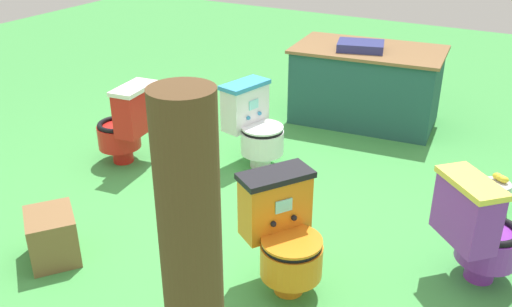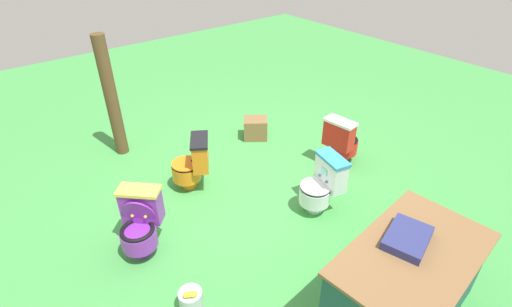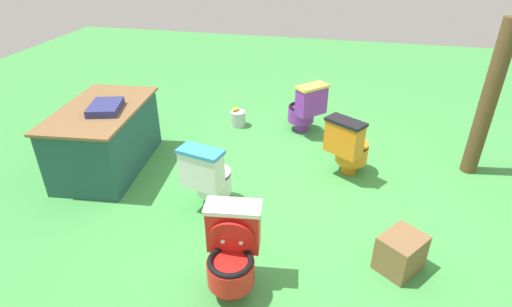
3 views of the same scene
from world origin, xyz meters
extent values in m
plane|color=#429947|center=(0.00, 0.00, 0.00)|extent=(14.00, 14.00, 0.00)
cylinder|color=purple|center=(1.63, 0.13, 0.07)|extent=(0.25, 0.25, 0.14)
cylinder|color=purple|center=(1.64, 0.14, 0.24)|extent=(0.52, 0.52, 0.20)
torus|color=black|center=(1.64, 0.14, 0.35)|extent=(0.50, 0.50, 0.04)
cylinder|color=#EACC4C|center=(1.64, 0.14, 0.30)|extent=(0.34, 0.34, 0.01)
cube|color=purple|center=(1.50, 0.00, 0.51)|extent=(0.42, 0.42, 0.37)
cube|color=#EACC4C|center=(1.50, 0.00, 0.71)|extent=(0.46, 0.46, 0.04)
cube|color=#8CE0E5|center=(1.57, 0.07, 0.56)|extent=(0.08, 0.08, 0.08)
cylinder|color=purple|center=(1.57, 0.07, 0.49)|extent=(0.31, 0.31, 0.35)
sphere|color=#EACC4C|center=(1.53, 0.13, 0.46)|extent=(0.04, 0.04, 0.04)
sphere|color=#EACC4C|center=(1.62, 0.03, 0.46)|extent=(0.04, 0.04, 0.04)
cylinder|color=red|center=(-1.43, 0.29, 0.07)|extent=(0.20, 0.20, 0.14)
cylinder|color=red|center=(-1.45, 0.29, 0.24)|extent=(0.41, 0.41, 0.20)
torus|color=black|center=(-1.45, 0.29, 0.35)|extent=(0.39, 0.39, 0.04)
cylinder|color=white|center=(-1.45, 0.29, 0.30)|extent=(0.27, 0.27, 0.01)
cube|color=red|center=(-1.25, 0.32, 0.51)|extent=(0.24, 0.43, 0.37)
cube|color=white|center=(-1.25, 0.32, 0.71)|extent=(0.27, 0.46, 0.04)
cube|color=#8CE0E5|center=(-1.35, 0.30, 0.56)|extent=(0.02, 0.11, 0.08)
cylinder|color=red|center=(-1.35, 0.30, 0.49)|extent=(0.13, 0.36, 0.35)
sphere|color=white|center=(-1.34, 0.23, 0.46)|extent=(0.04, 0.04, 0.04)
sphere|color=white|center=(-1.36, 0.37, 0.46)|extent=(0.04, 0.04, 0.04)
cylinder|color=orange|center=(0.64, -0.57, 0.07)|extent=(0.25, 0.25, 0.14)
cylinder|color=orange|center=(0.66, -0.58, 0.24)|extent=(0.51, 0.51, 0.20)
torus|color=black|center=(0.66, -0.58, 0.35)|extent=(0.49, 0.49, 0.04)
cylinder|color=black|center=(0.66, -0.58, 0.30)|extent=(0.33, 0.33, 0.01)
cube|color=orange|center=(0.49, -0.47, 0.51)|extent=(0.38, 0.45, 0.37)
cube|color=black|center=(0.49, -0.47, 0.71)|extent=(0.42, 0.48, 0.04)
cube|color=#8CE0E5|center=(0.57, -0.52, 0.56)|extent=(0.07, 0.10, 0.08)
cylinder|color=orange|center=(0.66, -0.58, 0.37)|extent=(0.50, 0.50, 0.02)
sphere|color=black|center=(0.62, -0.47, 0.46)|extent=(0.04, 0.04, 0.04)
sphere|color=black|center=(0.54, -0.58, 0.46)|extent=(0.04, 0.04, 0.04)
cylinder|color=white|center=(-0.31, 0.81, 0.07)|extent=(0.22, 0.22, 0.14)
cylinder|color=white|center=(-0.29, 0.80, 0.24)|extent=(0.44, 0.44, 0.20)
torus|color=black|center=(-0.29, 0.80, 0.35)|extent=(0.43, 0.43, 0.04)
cylinder|color=#338CBF|center=(-0.29, 0.80, 0.30)|extent=(0.29, 0.29, 0.01)
cube|color=white|center=(-0.49, 0.85, 0.51)|extent=(0.28, 0.44, 0.37)
cube|color=#338CBF|center=(-0.49, 0.85, 0.71)|extent=(0.31, 0.47, 0.04)
cube|color=#8CE0E5|center=(-0.39, 0.83, 0.56)|extent=(0.03, 0.11, 0.08)
cylinder|color=white|center=(-0.29, 0.80, 0.37)|extent=(0.43, 0.43, 0.02)
sphere|color=#338CBF|center=(-0.37, 0.89, 0.46)|extent=(0.04, 0.04, 0.04)
sphere|color=#338CBF|center=(-0.40, 0.76, 0.46)|extent=(0.04, 0.04, 0.04)
cube|color=#23514C|center=(0.11, 2.26, 0.37)|extent=(1.47, 0.93, 0.74)
cube|color=brown|center=(0.11, 2.26, 0.76)|extent=(1.54, 1.00, 0.03)
cube|color=navy|center=(0.06, 2.14, 0.81)|extent=(0.51, 0.43, 0.08)
cylinder|color=brown|center=(0.98, -1.96, 0.89)|extent=(0.18, 0.18, 1.78)
cube|color=brown|center=(-0.85, -1.02, 0.17)|extent=(0.47, 0.46, 0.33)
cylinder|color=#B7B7BF|center=(1.57, 1.05, 0.11)|extent=(0.22, 0.22, 0.22)
ellipsoid|color=yellow|center=(1.56, 1.10, 0.25)|extent=(0.07, 0.05, 0.05)
ellipsoid|color=yellow|center=(1.59, 1.08, 0.25)|extent=(0.07, 0.05, 0.05)
ellipsoid|color=yellow|center=(1.61, 1.07, 0.25)|extent=(0.07, 0.05, 0.05)
camera|label=1|loc=(1.79, -3.02, 2.24)|focal=39.23mm
camera|label=2|loc=(2.49, 3.14, 3.14)|focal=26.84mm
camera|label=3|loc=(-3.62, -0.40, 2.58)|focal=28.49mm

